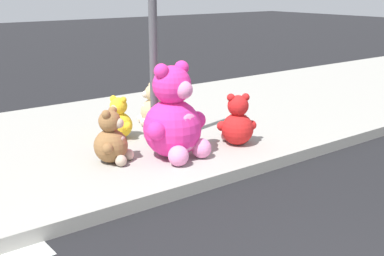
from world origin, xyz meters
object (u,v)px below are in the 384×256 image
object	(u,v)px
plush_brown	(112,141)
plush_yellow	(118,122)
sign_pole	(153,15)
plush_tan	(152,108)
plush_pink_large	(174,120)
plush_red	(237,124)

from	to	relation	value
plush_brown	plush_yellow	bearing A→B (deg)	56.10
sign_pole	plush_tan	size ratio (longest dim) A/B	5.04
plush_yellow	plush_brown	xyz separation A→B (m)	(-0.54, -0.81, 0.03)
sign_pole	plush_yellow	world-z (taller)	sign_pole
plush_yellow	sign_pole	bearing A→B (deg)	-63.08
plush_brown	plush_tan	bearing A→B (deg)	41.10
plush_pink_large	plush_red	world-z (taller)	plush_pink_large
plush_yellow	plush_pink_large	bearing A→B (deg)	-81.69
plush_pink_large	sign_pole	bearing A→B (deg)	80.10
plush_yellow	plush_red	xyz separation A→B (m)	(1.13, -1.19, 0.04)
plush_pink_large	plush_yellow	xyz separation A→B (m)	(-0.16, 1.10, -0.23)
plush_tan	plush_pink_large	bearing A→B (deg)	-113.30
plush_tan	plush_brown	xyz separation A→B (m)	(-1.33, -1.16, 0.01)
plush_pink_large	plush_red	distance (m)	0.99
sign_pole	plush_tan	bearing A→B (deg)	58.92
plush_pink_large	plush_red	bearing A→B (deg)	-4.98
sign_pole	plush_red	size ratio (longest dim) A/B	4.60
sign_pole	plush_yellow	size ratio (longest dim) A/B	5.34
plush_tan	plush_red	size ratio (longest dim) A/B	0.91
plush_red	plush_pink_large	bearing A→B (deg)	175.02
plush_pink_large	plush_tan	distance (m)	1.60
plush_pink_large	plush_brown	bearing A→B (deg)	157.45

